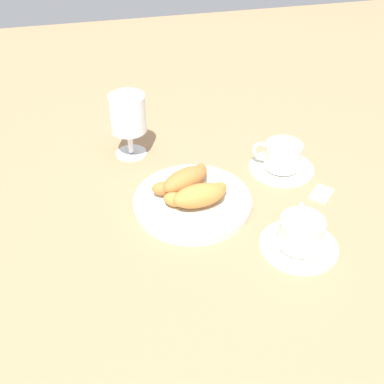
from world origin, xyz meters
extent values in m
plane|color=#997551|center=(0.00, 0.00, 0.00)|extent=(2.20, 2.20, 0.00)
cylinder|color=silver|center=(-0.03, 0.00, 0.01)|extent=(0.23, 0.23, 0.01)
torus|color=silver|center=(-0.03, 0.00, 0.01)|extent=(0.23, 0.23, 0.01)
ellipsoid|color=#BC7A38|center=(-0.02, -0.02, 0.04)|extent=(0.10, 0.06, 0.04)
ellipsoid|color=#BC7A38|center=(0.02, -0.01, 0.03)|extent=(0.05, 0.05, 0.03)
ellipsoid|color=#BC7A38|center=(-0.06, -0.01, 0.03)|extent=(0.05, 0.05, 0.03)
ellipsoid|color=#AD6B33|center=(-0.04, 0.03, 0.04)|extent=(0.11, 0.09, 0.04)
ellipsoid|color=#AD6B33|center=(0.00, 0.06, 0.03)|extent=(0.05, 0.05, 0.03)
ellipsoid|color=#AD6B33|center=(-0.08, 0.02, 0.03)|extent=(0.05, 0.03, 0.03)
cylinder|color=silver|center=(0.18, 0.08, 0.00)|extent=(0.14, 0.14, 0.01)
cylinder|color=silver|center=(0.18, 0.08, 0.03)|extent=(0.08, 0.08, 0.05)
cylinder|color=brown|center=(0.18, 0.08, 0.06)|extent=(0.07, 0.07, 0.01)
torus|color=silver|center=(0.14, 0.10, 0.04)|extent=(0.04, 0.03, 0.04)
cylinder|color=silver|center=(0.12, -0.15, 0.00)|extent=(0.14, 0.14, 0.01)
cylinder|color=silver|center=(0.12, -0.15, 0.03)|extent=(0.08, 0.08, 0.05)
cylinder|color=#937A60|center=(0.12, -0.15, 0.06)|extent=(0.07, 0.07, 0.01)
torus|color=silver|center=(0.14, -0.11, 0.04)|extent=(0.02, 0.04, 0.04)
cylinder|color=white|center=(-0.12, 0.21, 0.00)|extent=(0.07, 0.07, 0.01)
cylinder|color=white|center=(-0.12, 0.21, 0.03)|extent=(0.01, 0.01, 0.05)
cylinder|color=white|center=(-0.12, 0.21, 0.10)|extent=(0.08, 0.08, 0.08)
cylinder|color=yellow|center=(-0.12, 0.21, 0.10)|extent=(0.07, 0.07, 0.07)
cube|color=white|center=(0.23, -0.03, 0.00)|extent=(0.06, 0.06, 0.01)
camera|label=1|loc=(-0.19, -0.70, 0.59)|focal=45.31mm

